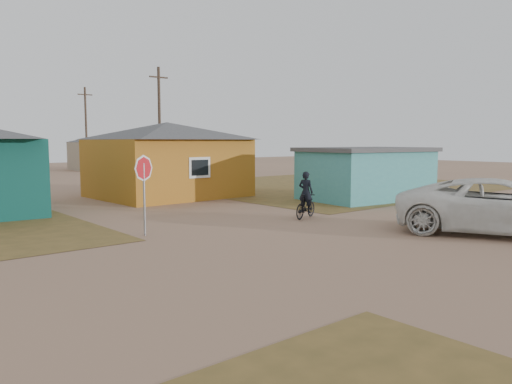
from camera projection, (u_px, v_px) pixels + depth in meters
ground at (341, 244)px, 14.15m from camera, size 120.00×120.00×0.00m
grass_ne at (329, 185)px, 33.01m from camera, size 20.00×18.00×0.00m
house_yellow at (168, 159)px, 26.23m from camera, size 7.72×6.76×3.90m
shed_turquoise at (366, 173)px, 25.04m from camera, size 6.71×4.93×2.60m
house_beige_east at (104, 151)px, 50.87m from camera, size 6.95×6.05×3.60m
utility_pole_near at (160, 123)px, 34.67m from camera, size 1.40×0.20×8.00m
utility_pole_far at (86, 128)px, 47.52m from camera, size 1.40×0.20×8.00m
stop_sign at (144, 177)px, 15.27m from camera, size 0.82×0.07×2.50m
cyclist at (306, 201)px, 18.85m from camera, size 1.64×0.93×1.78m
vehicle at (501, 207)px, 15.60m from camera, size 5.37×6.92×1.75m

